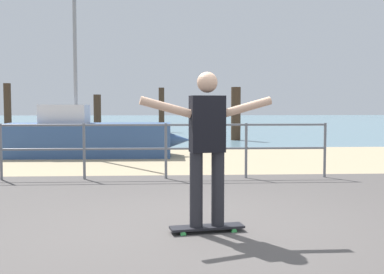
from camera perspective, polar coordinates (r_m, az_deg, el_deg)
name	(u,v)px	position (r m, az deg, el deg)	size (l,w,h in m)	color
ground_plane	(206,258)	(4.45, 1.63, -14.27)	(24.00, 10.00, 0.04)	#514C49
beach_strip	(180,159)	(12.30, -1.48, -2.64)	(24.00, 6.00, 0.04)	tan
sea_surface	(170,122)	(40.24, -2.64, 1.84)	(72.00, 50.00, 0.04)	slate
railing_fence	(43,143)	(9.13, -17.44, -0.69)	(10.57, 0.05, 1.05)	slate
sailboat	(94,137)	(12.96, -11.67, -0.05)	(4.96, 1.46, 5.61)	#335184
skateboard	(207,227)	(5.22, 1.80, -10.76)	(0.82, 0.34, 0.08)	black
skateboarder	(207,140)	(5.07, 1.83, -0.31)	(1.44, 0.34, 1.65)	#26262B
groyne_post_0	(8,112)	(19.86, -21.18, 2.79)	(0.28, 0.28, 2.23)	#422D1E
groyne_post_1	(97,115)	(22.61, -11.25, 2.62)	(0.34, 0.34, 1.88)	#422D1E
groyne_post_2	(162,110)	(24.71, -3.67, 3.26)	(0.29, 0.29, 2.29)	#422D1E
groyne_post_3	(236,114)	(18.74, 5.26, 2.77)	(0.37, 0.37, 2.09)	#422D1E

